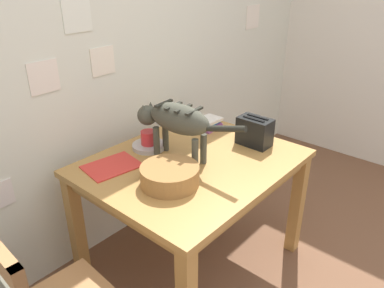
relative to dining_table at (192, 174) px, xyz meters
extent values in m
cube|color=silver|center=(-0.02, 0.64, 0.61)|extent=(4.89, 0.10, 2.50)
cube|color=white|center=(-0.24, 0.58, 0.84)|extent=(0.17, 0.01, 0.17)
cube|color=white|center=(-0.48, 0.58, 0.56)|extent=(0.17, 0.01, 0.17)
cube|color=white|center=(-0.11, 0.58, 0.58)|extent=(0.16, 0.01, 0.16)
cube|color=white|center=(1.46, 0.58, 0.67)|extent=(0.19, 0.01, 0.19)
cube|color=#B07F40|center=(0.00, 0.00, 0.07)|extent=(1.15, 0.95, 0.03)
cube|color=#A2753B|center=(0.00, 0.00, 0.02)|extent=(1.07, 0.87, 0.07)
cube|color=#B07F40|center=(0.53, -0.42, -0.29)|extent=(0.07, 0.07, 0.70)
cube|color=#B07F40|center=(-0.53, 0.42, -0.29)|extent=(0.07, 0.07, 0.70)
cube|color=#B07F40|center=(0.53, 0.42, -0.29)|extent=(0.07, 0.07, 0.70)
ellipsoid|color=#46473A|center=(-0.03, 0.06, 0.33)|extent=(0.18, 0.39, 0.17)
cube|color=#262720|center=(-0.03, -0.03, 0.40)|extent=(0.14, 0.03, 0.01)
cube|color=#262720|center=(-0.03, 0.03, 0.40)|extent=(0.14, 0.03, 0.01)
cube|color=#262720|center=(-0.04, 0.10, 0.40)|extent=(0.14, 0.03, 0.01)
cube|color=#262720|center=(-0.04, 0.17, 0.40)|extent=(0.14, 0.03, 0.01)
cylinder|color=#46473A|center=(-0.08, 0.19, 0.18)|extent=(0.04, 0.04, 0.17)
cylinder|color=#46473A|center=(-0.01, 0.20, 0.18)|extent=(0.04, 0.04, 0.17)
cylinder|color=#46473A|center=(-0.06, -0.07, 0.18)|extent=(0.04, 0.04, 0.17)
cylinder|color=#46473A|center=(0.02, -0.07, 0.18)|extent=(0.04, 0.04, 0.17)
sphere|color=#46473A|center=(-0.05, 0.29, 0.30)|extent=(0.12, 0.12, 0.12)
cone|color=#46473A|center=(-0.08, 0.29, 0.35)|extent=(0.04, 0.04, 0.05)
cone|color=#46473A|center=(-0.02, 0.30, 0.35)|extent=(0.04, 0.04, 0.05)
cylinder|color=#262720|center=(-0.01, -0.23, 0.35)|extent=(0.05, 0.23, 0.08)
cylinder|color=#B3B3B1|center=(-0.05, 0.29, 0.10)|extent=(0.20, 0.20, 0.03)
cylinder|color=red|center=(-0.05, 0.29, 0.16)|extent=(0.09, 0.09, 0.08)
torus|color=red|center=(0.00, 0.29, 0.16)|extent=(0.06, 0.01, 0.06)
cube|color=red|center=(-0.34, 0.28, 0.09)|extent=(0.31, 0.26, 0.01)
cube|color=#9A5395|center=(0.42, 0.22, 0.10)|extent=(0.18, 0.14, 0.01)
cube|color=#8D4994|center=(0.41, 0.22, 0.11)|extent=(0.18, 0.13, 0.01)
cube|color=#3A93C7|center=(0.42, 0.23, 0.13)|extent=(0.18, 0.14, 0.02)
cube|color=silver|center=(0.41, 0.21, 0.15)|extent=(0.17, 0.13, 0.02)
cylinder|color=#9C6D3A|center=(-0.26, -0.08, 0.14)|extent=(0.29, 0.29, 0.10)
cylinder|color=#46311A|center=(-0.26, -0.08, 0.14)|extent=(0.24, 0.24, 0.08)
cube|color=black|center=(0.40, -0.15, 0.17)|extent=(0.12, 0.20, 0.17)
cube|color=black|center=(0.38, -0.15, 0.26)|extent=(0.02, 0.14, 0.01)
cube|color=black|center=(0.42, -0.15, 0.26)|extent=(0.02, 0.14, 0.01)
camera|label=1|loc=(-1.41, -1.22, 1.09)|focal=35.34mm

